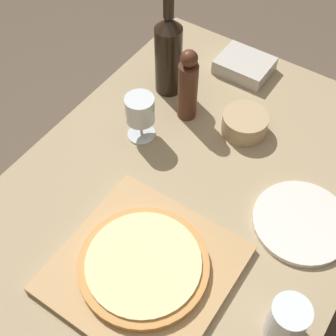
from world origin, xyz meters
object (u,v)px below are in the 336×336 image
object	(u,v)px
wine_bottle	(168,54)
pepper_mill	(188,86)
wine_glass	(140,111)
small_bowl	(245,123)
pizza	(144,265)

from	to	relation	value
wine_bottle	pepper_mill	world-z (taller)	wine_bottle
wine_bottle	wine_glass	size ratio (longest dim) A/B	2.36
small_bowl	pepper_mill	bearing A→B (deg)	-167.91
wine_glass	pizza	bearing A→B (deg)	-53.39
wine_glass	small_bowl	distance (m)	0.28
pizza	wine_bottle	size ratio (longest dim) A/B	0.90
wine_bottle	small_bowl	distance (m)	0.28
pepper_mill	pizza	bearing A→B (deg)	-68.60
pepper_mill	wine_glass	bearing A→B (deg)	-114.44
pizza	small_bowl	bearing A→B (deg)	91.85
wine_glass	small_bowl	bearing A→B (deg)	37.01
wine_bottle	pepper_mill	xyz separation A→B (m)	(0.10, -0.06, -0.02)
pizza	small_bowl	size ratio (longest dim) A/B	2.30
pizza	wine_glass	size ratio (longest dim) A/B	2.12
pepper_mill	small_bowl	distance (m)	0.18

